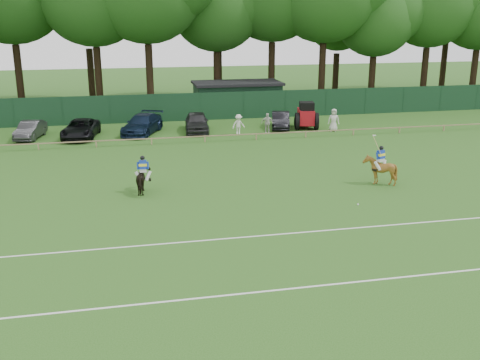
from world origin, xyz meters
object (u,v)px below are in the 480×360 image
object	(u,v)px
spectator_right	(334,120)
tractor	(306,116)
horse_chestnut	(380,170)
polo_ball	(358,204)
sedan_grey	(30,130)
estate_black	(281,120)
hatch_grey	(197,122)
spectator_mid	(267,123)
suv_black	(81,129)
spectator_left	(239,125)
horse_dark	(144,180)
sedan_navy	(142,124)
utility_shed	(237,97)

from	to	relation	value
spectator_right	tractor	size ratio (longest dim) A/B	0.62
horse_chestnut	polo_ball	distance (m)	4.21
sedan_grey	estate_black	distance (m)	20.14
hatch_grey	spectator_mid	xyz separation A→B (m)	(5.50, -1.77, 0.03)
sedan_grey	suv_black	size ratio (longest dim) A/B	0.80
spectator_left	tractor	size ratio (longest dim) A/B	0.55
horse_dark	spectator_mid	world-z (taller)	spectator_mid
sedan_navy	tractor	world-z (taller)	tractor
spectator_right	utility_shed	distance (m)	11.84
spectator_mid	estate_black	bearing A→B (deg)	55.97
tractor	spectator_mid	bearing A→B (deg)	-150.72
polo_ball	utility_shed	bearing A→B (deg)	90.85
sedan_navy	spectator_mid	distance (m)	10.08
horse_dark	spectator_right	xyz separation A→B (m)	(16.12, 13.52, 0.18)
horse_dark	suv_black	distance (m)	15.74
suv_black	utility_shed	xyz separation A→B (m)	(14.25, 8.51, 0.82)
suv_black	hatch_grey	bearing A→B (deg)	11.08
horse_dark	tractor	size ratio (longest dim) A/B	0.58
estate_black	polo_ball	distance (m)	20.11
utility_shed	spectator_left	bearing A→B (deg)	-101.16
tractor	horse_dark	bearing A→B (deg)	-121.80
sedan_grey	spectator_right	world-z (taller)	spectator_right
spectator_mid	utility_shed	bearing A→B (deg)	101.22
suv_black	estate_black	xyz separation A→B (m)	(16.33, 0.48, -0.03)
sedan_grey	spectator_left	world-z (taller)	spectator_left
spectator_left	utility_shed	xyz separation A→B (m)	(1.96, 9.96, 0.71)
horse_chestnut	sedan_grey	xyz separation A→B (m)	(-21.12, 16.96, -0.17)
horse_chestnut	spectator_right	size ratio (longest dim) A/B	0.91
estate_black	spectator_right	world-z (taller)	spectator_right
sedan_navy	spectator_right	world-z (taller)	spectator_right
horse_dark	estate_black	world-z (taller)	horse_dark
horse_chestnut	polo_ball	bearing A→B (deg)	30.67
utility_shed	tractor	distance (m)	9.59
horse_dark	hatch_grey	world-z (taller)	hatch_grey
hatch_grey	estate_black	bearing A→B (deg)	6.09
horse_dark	polo_ball	world-z (taller)	horse_dark
utility_shed	horse_dark	bearing A→B (deg)	-113.13
hatch_grey	tractor	distance (m)	9.21
spectator_left	polo_ball	xyz separation A→B (m)	(2.38, -18.10, -0.78)
horse_dark	spectator_left	xyz separation A→B (m)	(8.16, 13.74, 0.08)
estate_black	spectator_right	xyz separation A→B (m)	(3.92, -2.15, 0.25)
spectator_mid	spectator_right	size ratio (longest dim) A/B	0.89
horse_chestnut	sedan_navy	world-z (taller)	horse_chestnut
spectator_left	polo_ball	size ratio (longest dim) A/B	18.35
sedan_grey	hatch_grey	world-z (taller)	hatch_grey
hatch_grey	spectator_mid	world-z (taller)	spectator_mid
sedan_navy	spectator_right	bearing A→B (deg)	14.55
horse_dark	suv_black	xyz separation A→B (m)	(-4.12, 15.19, -0.03)
spectator_mid	spectator_right	xyz separation A→B (m)	(5.57, -0.36, 0.10)
sedan_grey	suv_black	distance (m)	3.85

